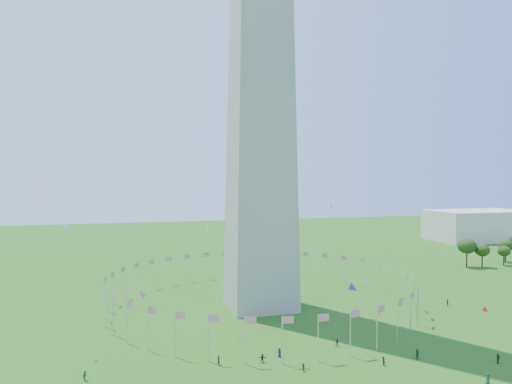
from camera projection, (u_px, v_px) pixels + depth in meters
ground at (341, 383)px, 84.38m from camera, size 600.00×600.00×0.00m
flag_ring at (260, 290)px, 132.42m from camera, size 80.24×80.24×9.00m
gov_building_east_a at (478, 225)px, 268.26m from camera, size 50.00×30.00×16.00m
crowd at (390, 360)px, 92.50m from camera, size 98.16×56.50×1.95m
kites_aloft at (340, 254)px, 111.66m from camera, size 112.07×59.39×34.88m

